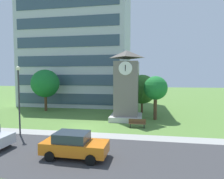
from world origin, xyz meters
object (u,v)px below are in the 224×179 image
at_px(street_lamp, 19,93).
at_px(parked_car_orange, 74,145).
at_px(clock_tower, 126,90).
at_px(tree_by_building, 156,88).
at_px(tree_streetside, 142,89).
at_px(park_bench, 137,123).
at_px(tree_near_tower, 45,83).

distance_m(street_lamp, parked_car_orange, 8.24).
xyz_separation_m(clock_tower, street_lamp, (-9.11, -7.81, 0.09)).
relative_size(street_lamp, tree_by_building, 1.16).
relative_size(clock_tower, tree_by_building, 1.58).
xyz_separation_m(street_lamp, parked_car_orange, (6.67, -3.78, -3.01)).
relative_size(tree_streetside, parked_car_orange, 1.29).
xyz_separation_m(park_bench, street_lamp, (-10.56, -4.32, 3.41)).
relative_size(tree_near_tower, parked_car_orange, 1.48).
relative_size(tree_by_building, parked_car_orange, 1.24).
relative_size(clock_tower, park_bench, 4.72).
distance_m(street_lamp, tree_by_building, 15.24).
distance_m(tree_streetside, tree_by_building, 4.56).
xyz_separation_m(tree_streetside, tree_by_building, (1.67, -4.22, 0.41)).
bearing_deg(tree_by_building, street_lamp, -146.20).
bearing_deg(tree_streetside, park_bench, -92.97).
distance_m(tree_streetside, parked_car_orange, 17.24).
distance_m(park_bench, tree_by_building, 5.80).
height_order(park_bench, tree_near_tower, tree_near_tower).
bearing_deg(clock_tower, park_bench, -67.36).
xyz_separation_m(clock_tower, tree_by_building, (3.56, 0.67, 0.15)).
bearing_deg(park_bench, tree_near_tower, 152.44).
height_order(park_bench, tree_streetside, tree_streetside).
distance_m(clock_tower, parked_car_orange, 12.19).
bearing_deg(park_bench, clock_tower, 112.64).
height_order(clock_tower, parked_car_orange, clock_tower).
height_order(clock_tower, tree_by_building, clock_tower).
bearing_deg(tree_by_building, clock_tower, -169.34).
xyz_separation_m(park_bench, parked_car_orange, (-3.89, -8.10, 0.40)).
relative_size(street_lamp, tree_near_tower, 0.97).
relative_size(tree_by_building, tree_near_tower, 0.84).
relative_size(park_bench, tree_near_tower, 0.28).
bearing_deg(tree_near_tower, parked_car_orange, -55.82).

